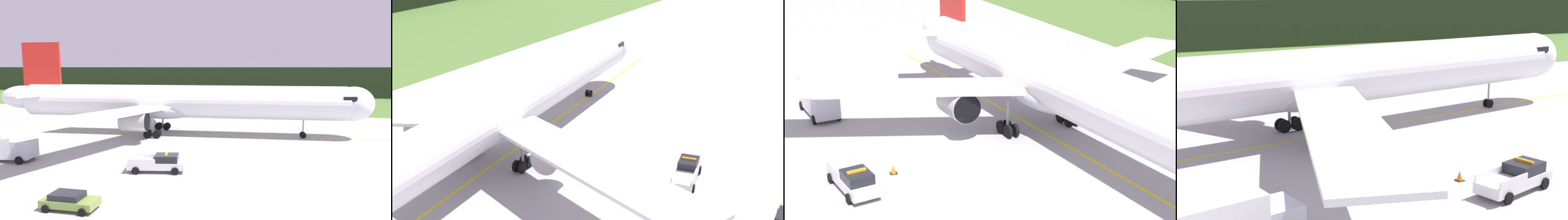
{
  "view_description": "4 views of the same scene",
  "coord_description": "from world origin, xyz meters",
  "views": [
    {
      "loc": [
        18.76,
        -39.23,
        10.62
      ],
      "look_at": [
        4.84,
        10.87,
        3.77
      ],
      "focal_mm": 30.1,
      "sensor_mm": 36.0,
      "label": 1
    },
    {
      "loc": [
        -37.82,
        -26.27,
        25.36
      ],
      "look_at": [
        6.09,
        2.1,
        5.02
      ],
      "focal_mm": 49.83,
      "sensor_mm": 36.0,
      "label": 2
    },
    {
      "loc": [
        43.87,
        -12.48,
        18.02
      ],
      "look_at": [
        3.73,
        1.54,
        4.12
      ],
      "focal_mm": 51.45,
      "sensor_mm": 36.0,
      "label": 3
    },
    {
      "loc": [
        -16.84,
        -33.8,
        12.6
      ],
      "look_at": [
        1.84,
        1.88,
        3.66
      ],
      "focal_mm": 49.76,
      "sensor_mm": 36.0,
      "label": 4
    }
  ],
  "objects": [
    {
      "name": "apron_cone",
      "position": [
        4.48,
        -5.78,
        0.34
      ],
      "size": [
        0.56,
        0.56,
        0.7
      ],
      "color": "black",
      "rests_on": "ground"
    },
    {
      "name": "taxiway_centerline_main",
      "position": [
        2.59,
        9.37,
        0.0
      ],
      "size": [
        79.2,
        10.68,
        0.01
      ],
      "primitive_type": "cube",
      "rotation": [
        0.0,
        0.0,
        0.13
      ],
      "color": "yellow",
      "rests_on": "ground"
    },
    {
      "name": "airliner",
      "position": [
        1.89,
        9.28,
        5.12
      ],
      "size": [
        59.35,
        50.31,
        14.59
      ],
      "color": "silver",
      "rests_on": "ground"
    },
    {
      "name": "ops_pickup_truck",
      "position": [
        6.49,
        -9.03,
        0.9
      ],
      "size": [
        6.07,
        3.25,
        1.94
      ],
      "color": "silver",
      "rests_on": "ground"
    },
    {
      "name": "ground",
      "position": [
        0.0,
        0.0,
        0.0
      ],
      "size": [
        320.0,
        320.0,
        0.0
      ],
      "primitive_type": "plane",
      "color": "#9E9E9E"
    }
  ]
}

